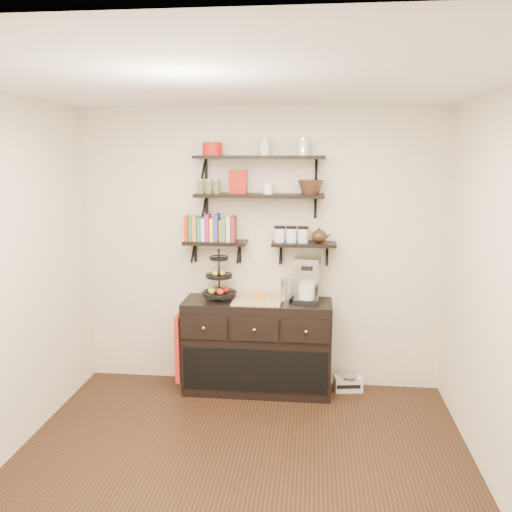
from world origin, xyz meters
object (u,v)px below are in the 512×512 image
(sideboard, at_px, (257,346))
(coffee_maker, at_px, (307,281))
(fruit_stand, at_px, (220,283))
(radio, at_px, (348,383))

(sideboard, distance_m, coffee_maker, 0.80)
(sideboard, relative_size, fruit_stand, 2.96)
(fruit_stand, height_order, coffee_maker, fruit_stand)
(sideboard, height_order, coffee_maker, coffee_maker)
(sideboard, relative_size, radio, 4.96)
(fruit_stand, relative_size, coffee_maker, 1.10)
(sideboard, height_order, fruit_stand, fruit_stand)
(fruit_stand, distance_m, coffee_maker, 0.82)
(sideboard, bearing_deg, fruit_stand, 179.49)
(fruit_stand, bearing_deg, coffee_maker, 1.81)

